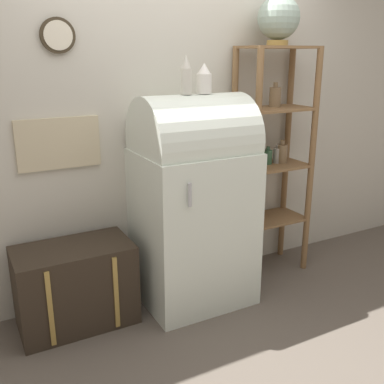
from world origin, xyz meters
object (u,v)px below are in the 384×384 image
vase_left (186,76)px  vase_center (204,79)px  suitcase_trunk (75,285)px  globe (279,19)px  refrigerator (193,199)px

vase_left → vase_center: size_ratio=1.28×
suitcase_trunk → globe: size_ratio=2.18×
suitcase_trunk → vase_center: (0.94, -0.08, 1.33)m
refrigerator → vase_center: vase_center is taller
refrigerator → vase_left: 0.86m
suitcase_trunk → vase_center: bearing=-4.9°
globe → vase_left: size_ratio=1.38×
suitcase_trunk → vase_left: vase_left is taller
globe → vase_left: globe is taller
refrigerator → vase_center: (0.08, -0.01, 0.83)m
vase_left → vase_center: vase_left is taller
refrigerator → suitcase_trunk: bearing=175.4°
globe → suitcase_trunk: bearing=-178.4°
vase_center → globe: bearing=10.2°
globe → vase_center: size_ratio=1.76×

